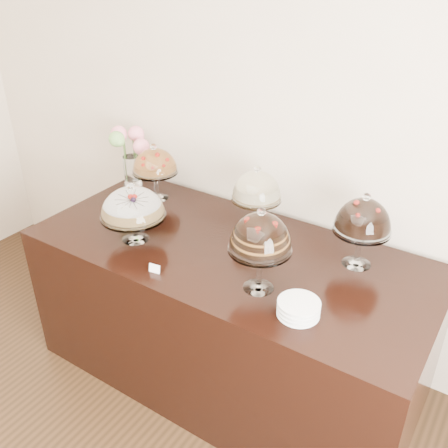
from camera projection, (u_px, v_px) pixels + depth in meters
The scene contains 10 objects.
wall_back at pixel (272, 113), 2.82m from camera, with size 5.00×0.04×3.00m, color beige.
display_counter at pixel (229, 314), 2.91m from camera, with size 2.20×1.00×0.90m, color black.
cake_stand_sugar_sponge at pixel (132, 205), 2.68m from camera, with size 0.36×0.36×0.34m.
cake_stand_choco_layer at pixel (260, 236), 2.25m from camera, with size 0.30×0.30×0.43m.
cake_stand_cheesecake at pixel (257, 189), 2.78m from camera, with size 0.29×0.29×0.38m.
cake_stand_dark_choco at pixel (363, 219), 2.44m from camera, with size 0.29×0.29×0.40m.
cake_stand_fruit_tart at pixel (155, 163), 3.11m from camera, with size 0.29×0.29×0.37m.
flower_vase at pixel (130, 150), 3.29m from camera, with size 0.31×0.28×0.40m.
plate_stack at pixel (299, 309), 2.19m from camera, with size 0.18×0.18×0.07m.
price_card_left at pixel (154, 269), 2.49m from camera, with size 0.06×0.01×0.04m, color white.
Camera 1 is at (1.29, 0.54, 2.34)m, focal length 40.00 mm.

